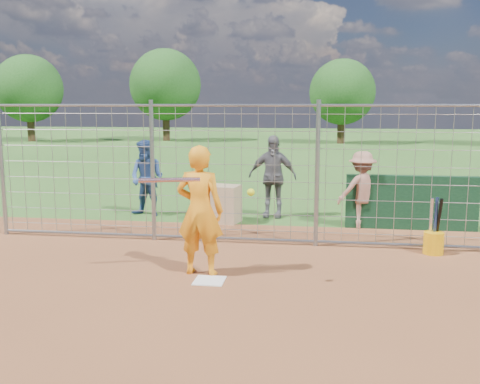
% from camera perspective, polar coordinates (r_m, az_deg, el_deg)
% --- Properties ---
extents(ground, '(100.00, 100.00, 0.00)m').
position_cam_1_polar(ground, '(7.98, -2.99, -9.05)').
color(ground, '#2D591E').
rests_on(ground, ground).
extents(infield_dirt, '(18.00, 18.00, 0.00)m').
position_cam_1_polar(infield_dirt, '(5.31, -9.66, -19.06)').
color(infield_dirt, brown).
rests_on(infield_dirt, ground).
extents(home_plate, '(0.43, 0.43, 0.02)m').
position_cam_1_polar(home_plate, '(7.80, -3.28, -9.44)').
color(home_plate, silver).
rests_on(home_plate, ground).
extents(dugout_wall, '(2.60, 0.20, 1.10)m').
position_cam_1_polar(dugout_wall, '(11.36, 17.78, -1.08)').
color(dugout_wall, '#11381E').
rests_on(dugout_wall, ground).
extents(batter, '(0.75, 0.53, 1.94)m').
position_cam_1_polar(batter, '(7.89, -4.30, -2.00)').
color(batter, orange).
rests_on(batter, ground).
extents(bystander_a, '(0.98, 0.85, 1.73)m').
position_cam_1_polar(bystander_a, '(12.28, -9.89, 1.46)').
color(bystander_a, navy).
rests_on(bystander_a, ground).
extents(bystander_b, '(1.12, 0.55, 1.85)m').
position_cam_1_polar(bystander_b, '(11.98, 3.47, 1.67)').
color(bystander_b, '#56565B').
rests_on(bystander_b, ground).
extents(bystander_c, '(1.17, 0.92, 1.58)m').
position_cam_1_polar(bystander_c, '(11.21, 12.86, 0.24)').
color(bystander_c, '#9C6855').
rests_on(bystander_c, ground).
extents(equipment_bin, '(0.89, 0.70, 0.80)m').
position_cam_1_polar(equipment_bin, '(11.53, -2.09, -1.25)').
color(equipment_bin, tan).
rests_on(equipment_bin, ground).
extents(equipment_in_play, '(1.65, 0.38, 0.20)m').
position_cam_1_polar(equipment_in_play, '(7.46, -5.51, 0.98)').
color(equipment_in_play, silver).
rests_on(equipment_in_play, ground).
extents(bucket_with_bats, '(0.34, 0.35, 0.98)m').
position_cam_1_polar(bucket_with_bats, '(9.67, 19.96, -4.82)').
color(bucket_with_bats, '#E59E0C').
rests_on(bucket_with_bats, ground).
extents(backstop_fence, '(9.08, 0.08, 2.60)m').
position_cam_1_polar(backstop_fence, '(9.63, -0.74, 1.83)').
color(backstop_fence, gray).
rests_on(backstop_fence, ground).
extents(tree_line, '(44.66, 6.72, 6.48)m').
position_cam_1_polar(tree_line, '(35.62, 11.08, 11.09)').
color(tree_line, '#3F2B19').
rests_on(tree_line, ground).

